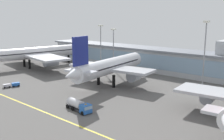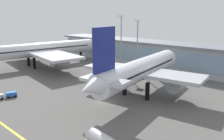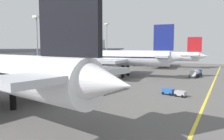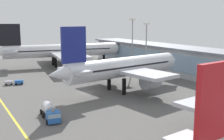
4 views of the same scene
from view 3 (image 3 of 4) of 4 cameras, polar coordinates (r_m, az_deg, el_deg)
name	(u,v)px [view 3 (image 3 of 4)]	position (r m, az deg, el deg)	size (l,w,h in m)	color
ground_plane	(143,79)	(77.02, 7.97, -2.42)	(180.00, 180.00, 0.00)	#5B5956
taxiway_centreline_stripe	(213,84)	(72.72, 24.54, -3.38)	(144.00, 0.50, 0.01)	yellow
terminal_building	(50,59)	(101.88, -15.72, 2.66)	(130.53, 14.00, 15.73)	#ADB2B7
airliner_near_right	(118,58)	(83.68, 1.62, 3.06)	(33.66, 47.94, 18.94)	black
airliner_far_right	(161,56)	(127.27, 12.55, 3.45)	(35.45, 48.56, 16.48)	black
fuel_tanker_truck	(196,73)	(88.40, 20.79, -0.70)	(9.26, 3.81, 2.90)	black
baggage_tug_near	(174,92)	(52.76, 15.62, -5.51)	(3.13, 5.80, 1.40)	black
apron_light_mast_west	(37,38)	(76.37, -18.75, 7.85)	(1.80, 1.80, 21.16)	gray
apron_light_mast_centre	(107,39)	(116.84, -1.38, 7.99)	(1.80, 1.80, 23.53)	gray
apron_light_mast_east	(47,41)	(82.14, -16.48, 7.14)	(1.80, 1.80, 19.60)	gray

